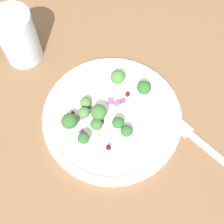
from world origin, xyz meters
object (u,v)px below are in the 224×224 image
at_px(broccoli_floret_1, 84,138).
at_px(water_glass, 18,37).
at_px(fork, 210,151).
at_px(plate, 112,116).
at_px(broccoli_floret_2, 86,102).
at_px(broccoli_floret_0, 83,111).

height_order(broccoli_floret_1, water_glass, water_glass).
xyz_separation_m(fork, water_glass, (0.33, 0.23, 0.05)).
distance_m(broccoli_floret_1, water_glass, 0.23).
bearing_deg(fork, broccoli_floret_1, 62.73).
distance_m(plate, broccoli_floret_2, 0.05).
bearing_deg(water_glass, fork, -144.65).
height_order(broccoli_floret_1, broccoli_floret_2, broccoli_floret_1).
height_order(plate, broccoli_floret_1, broccoli_floret_1).
distance_m(plate, fork, 0.18).
xyz_separation_m(broccoli_floret_1, fork, (-0.10, -0.19, -0.03)).
distance_m(fork, water_glass, 0.41).
relative_size(plate, water_glass, 2.29).
bearing_deg(broccoli_floret_1, broccoli_floret_0, -20.92).
relative_size(broccoli_floret_0, broccoli_floret_2, 1.04).
distance_m(plate, broccoli_floret_0, 0.05).
height_order(broccoli_floret_1, fork, broccoli_floret_1).
relative_size(plate, fork, 1.40).
xyz_separation_m(broccoli_floret_1, water_glass, (0.23, 0.04, 0.02)).
height_order(plate, fork, plate).
xyz_separation_m(plate, water_glass, (0.20, 0.10, 0.05)).
distance_m(broccoli_floret_1, broccoli_floret_2, 0.07).
bearing_deg(fork, broccoli_floret_0, 49.88).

